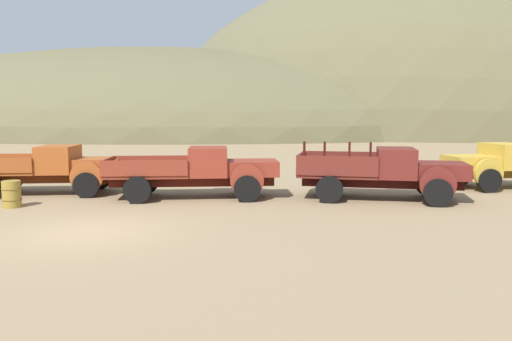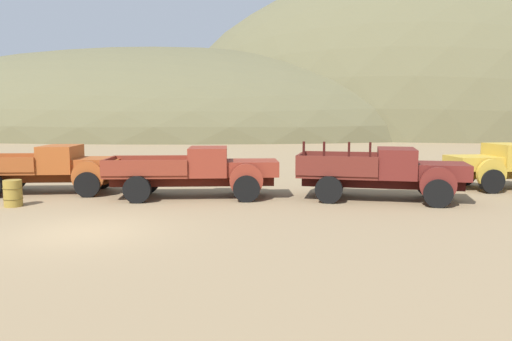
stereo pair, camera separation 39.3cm
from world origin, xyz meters
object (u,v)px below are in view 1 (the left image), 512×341
truck_oxide_orange (57,169)px  truck_rust_red (206,171)px  truck_faded_yellow (505,165)px  truck_oxblood (393,172)px  oil_drum_spare (12,194)px

truck_oxide_orange → truck_rust_red: bearing=-13.7°
truck_faded_yellow → truck_oxblood: bearing=20.4°
truck_oxide_orange → oil_drum_spare: truck_oxide_orange is taller
truck_oxide_orange → truck_faded_yellow: same height
truck_faded_yellow → oil_drum_spare: size_ratio=6.91×
truck_oxide_orange → oil_drum_spare: 2.93m
truck_faded_yellow → truck_rust_red: bearing=4.3°
truck_faded_yellow → oil_drum_spare: 19.23m
truck_oxblood → truck_oxide_orange: bearing=-174.6°
truck_rust_red → truck_faded_yellow: size_ratio=1.05×
truck_oxblood → truck_faded_yellow: (5.14, 3.56, -0.01)m
truck_rust_red → oil_drum_spare: size_ratio=7.26×
truck_oxblood → oil_drum_spare: bearing=-162.0°
truck_rust_red → truck_oxide_orange: bearing=166.9°
truck_oxide_orange → truck_oxblood: size_ratio=1.02×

